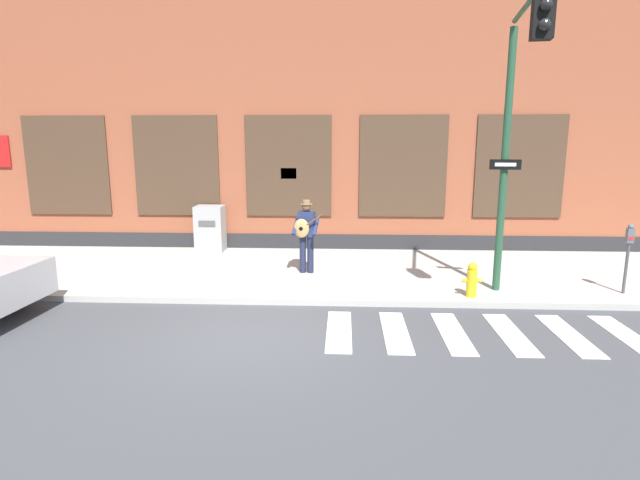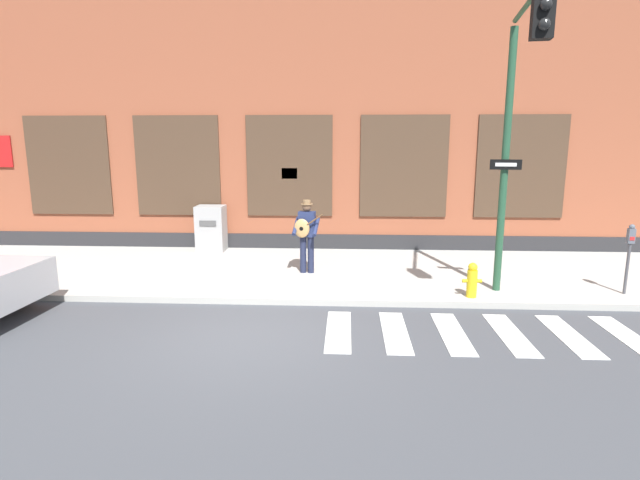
# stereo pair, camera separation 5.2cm
# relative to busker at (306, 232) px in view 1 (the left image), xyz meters

# --- Properties ---
(ground_plane) EXTENTS (160.00, 160.00, 0.00)m
(ground_plane) POSITION_rel_busker_xyz_m (-0.69, -3.68, -1.11)
(ground_plane) COLOR #424449
(sidewalk) EXTENTS (28.00, 4.81, 0.13)m
(sidewalk) POSITION_rel_busker_xyz_m (-0.69, 0.35, -1.04)
(sidewalk) COLOR #ADAAA3
(sidewalk) RESTS_ON ground
(building_backdrop) EXTENTS (28.00, 4.06, 8.15)m
(building_backdrop) POSITION_rel_busker_xyz_m (-0.69, 4.74, 2.96)
(building_backdrop) COLOR brown
(building_backdrop) RESTS_ON ground
(crosswalk) EXTENTS (5.20, 1.90, 0.01)m
(crosswalk) POSITION_rel_busker_xyz_m (3.21, -3.35, -1.10)
(crosswalk) COLOR silver
(crosswalk) RESTS_ON ground
(busker) EXTENTS (0.72, 0.58, 1.72)m
(busker) POSITION_rel_busker_xyz_m (0.00, 0.00, 0.00)
(busker) COLOR #1E233D
(busker) RESTS_ON sidewalk
(traffic_light) EXTENTS (0.80, 2.74, 5.38)m
(traffic_light) POSITION_rel_busker_xyz_m (3.93, -2.17, 2.71)
(traffic_light) COLOR #234C33
(traffic_light) RESTS_ON sidewalk
(parking_meter) EXTENTS (0.13, 0.11, 1.44)m
(parking_meter) POSITION_rel_busker_xyz_m (6.60, -1.32, -0.04)
(parking_meter) COLOR #47474C
(parking_meter) RESTS_ON sidewalk
(utility_box) EXTENTS (0.78, 0.66, 1.28)m
(utility_box) POSITION_rel_busker_xyz_m (-2.88, 2.30, -0.34)
(utility_box) COLOR #9E9E9E
(utility_box) RESTS_ON sidewalk
(fire_hydrant) EXTENTS (0.38, 0.20, 0.70)m
(fire_hydrant) POSITION_rel_busker_xyz_m (3.44, -1.70, -0.64)
(fire_hydrant) COLOR gold
(fire_hydrant) RESTS_ON sidewalk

